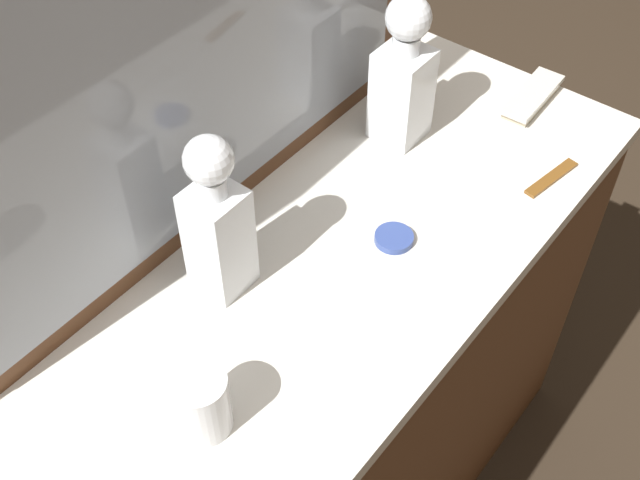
% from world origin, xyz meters
% --- Properties ---
extents(dresser, '(1.30, 0.47, 0.86)m').
position_xyz_m(dresser, '(0.00, 0.00, 0.43)').
color(dresser, brown).
rests_on(dresser, ground_plane).
extents(dresser_mirror, '(0.96, 0.03, 0.69)m').
position_xyz_m(dresser_mirror, '(0.00, 0.21, 1.21)').
color(dresser_mirror, brown).
rests_on(dresser_mirror, dresser).
extents(crystal_decanter_far_right, '(0.08, 0.08, 0.27)m').
position_xyz_m(crystal_decanter_far_right, '(0.35, 0.10, 0.97)').
color(crystal_decanter_far_right, white).
rests_on(crystal_decanter_far_right, dresser).
extents(crystal_decanter_front, '(0.08, 0.08, 0.27)m').
position_xyz_m(crystal_decanter_front, '(-0.09, 0.11, 0.97)').
color(crystal_decanter_front, white).
rests_on(crystal_decanter_front, dresser).
extents(crystal_tumbler_left, '(0.07, 0.07, 0.10)m').
position_xyz_m(crystal_tumbler_left, '(-0.29, -0.04, 0.91)').
color(crystal_tumbler_left, white).
rests_on(crystal_tumbler_left, dresser).
extents(silver_brush_far_right, '(0.16, 0.06, 0.02)m').
position_xyz_m(silver_brush_far_right, '(0.57, -0.05, 0.88)').
color(silver_brush_far_right, '#B7A88C').
rests_on(silver_brush_far_right, dresser).
extents(porcelain_dish, '(0.06, 0.06, 0.01)m').
position_xyz_m(porcelain_dish, '(0.13, -0.05, 0.87)').
color(porcelain_dish, '#33478C').
rests_on(porcelain_dish, dresser).
extents(tortoiseshell_comb, '(0.12, 0.04, 0.01)m').
position_xyz_m(tortoiseshell_comb, '(0.41, -0.17, 0.87)').
color(tortoiseshell_comb, brown).
rests_on(tortoiseshell_comb, dresser).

